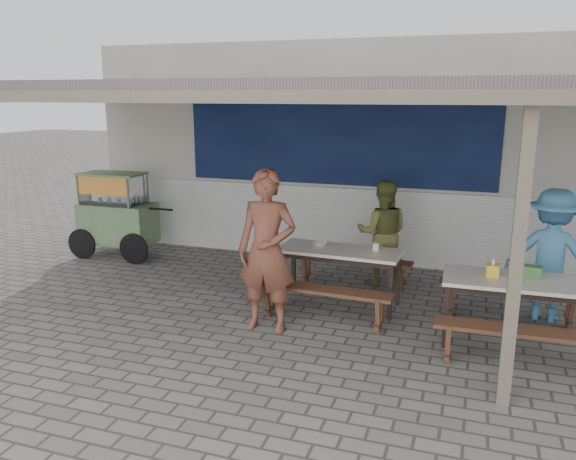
{
  "coord_description": "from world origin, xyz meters",
  "views": [
    {
      "loc": [
        1.99,
        -5.77,
        2.67
      ],
      "look_at": [
        -0.28,
        0.9,
        0.96
      ],
      "focal_mm": 35.0,
      "sensor_mm": 36.0,
      "label": 1
    }
  ],
  "objects_px": {
    "condiment_jar": "(376,247)",
    "bench_right_wall": "(510,295)",
    "bench_left_street": "(323,297)",
    "table_right": "(517,286)",
    "bench_left_wall": "(352,265)",
    "condiment_bowl": "(321,243)",
    "donation_box": "(532,272)",
    "patron_right_table": "(551,255)",
    "tissue_box": "(493,270)",
    "patron_wall_side": "(383,233)",
    "patron_street_side": "(267,251)",
    "table_left": "(339,255)",
    "vendor_cart": "(116,211)",
    "bench_right_street": "(519,339)"
  },
  "relations": [
    {
      "from": "condiment_bowl",
      "to": "table_right",
      "type": "bearing_deg",
      "value": -15.84
    },
    {
      "from": "bench_right_street",
      "to": "condiment_bowl",
      "type": "height_order",
      "value": "condiment_bowl"
    },
    {
      "from": "bench_right_street",
      "to": "tissue_box",
      "type": "height_order",
      "value": "tissue_box"
    },
    {
      "from": "condiment_jar",
      "to": "condiment_bowl",
      "type": "xyz_separation_m",
      "value": [
        -0.73,
        0.02,
        -0.02
      ]
    },
    {
      "from": "table_left",
      "to": "bench_left_street",
      "type": "xyz_separation_m",
      "value": [
        -0.03,
        -0.68,
        -0.33
      ]
    },
    {
      "from": "condiment_bowl",
      "to": "patron_right_table",
      "type": "bearing_deg",
      "value": 4.93
    },
    {
      "from": "vendor_cart",
      "to": "tissue_box",
      "type": "xyz_separation_m",
      "value": [
        5.9,
        -1.54,
        0.05
      ]
    },
    {
      "from": "table_right",
      "to": "bench_right_street",
      "type": "height_order",
      "value": "table_right"
    },
    {
      "from": "vendor_cart",
      "to": "condiment_jar",
      "type": "bearing_deg",
      "value": -12.66
    },
    {
      "from": "bench_left_street",
      "to": "condiment_jar",
      "type": "height_order",
      "value": "condiment_jar"
    },
    {
      "from": "vendor_cart",
      "to": "patron_street_side",
      "type": "distance_m",
      "value": 4.02
    },
    {
      "from": "condiment_jar",
      "to": "bench_left_wall",
      "type": "bearing_deg",
      "value": 125.77
    },
    {
      "from": "vendor_cart",
      "to": "condiment_jar",
      "type": "height_order",
      "value": "vendor_cart"
    },
    {
      "from": "patron_wall_side",
      "to": "condiment_bowl",
      "type": "bearing_deg",
      "value": 45.56
    },
    {
      "from": "bench_left_wall",
      "to": "vendor_cart",
      "type": "distance_m",
      "value": 4.13
    },
    {
      "from": "bench_right_street",
      "to": "tissue_box",
      "type": "bearing_deg",
      "value": 110.52
    },
    {
      "from": "vendor_cart",
      "to": "donation_box",
      "type": "distance_m",
      "value": 6.46
    },
    {
      "from": "table_right",
      "to": "donation_box",
      "type": "height_order",
      "value": "donation_box"
    },
    {
      "from": "bench_left_street",
      "to": "patron_right_table",
      "type": "xyz_separation_m",
      "value": [
        2.53,
        1.04,
        0.46
      ]
    },
    {
      "from": "patron_right_table",
      "to": "tissue_box",
      "type": "bearing_deg",
      "value": 64.73
    },
    {
      "from": "donation_box",
      "to": "bench_right_wall",
      "type": "bearing_deg",
      "value": 106.56
    },
    {
      "from": "table_left",
      "to": "bench_left_wall",
      "type": "relative_size",
      "value": 0.95
    },
    {
      "from": "bench_right_wall",
      "to": "patron_street_side",
      "type": "distance_m",
      "value": 2.95
    },
    {
      "from": "bench_left_street",
      "to": "donation_box",
      "type": "xyz_separation_m",
      "value": [
        2.26,
        0.23,
        0.47
      ]
    },
    {
      "from": "bench_left_wall",
      "to": "table_left",
      "type": "bearing_deg",
      "value": -90.0
    },
    {
      "from": "patron_right_table",
      "to": "vendor_cart",
      "type": "bearing_deg",
      "value": 6.24
    },
    {
      "from": "patron_right_table",
      "to": "condiment_bowl",
      "type": "bearing_deg",
      "value": 16.89
    },
    {
      "from": "table_right",
      "to": "bench_right_street",
      "type": "bearing_deg",
      "value": -90.0
    },
    {
      "from": "table_left",
      "to": "patron_wall_side",
      "type": "distance_m",
      "value": 1.09
    },
    {
      "from": "bench_left_wall",
      "to": "donation_box",
      "type": "relative_size",
      "value": 8.48
    },
    {
      "from": "bench_left_street",
      "to": "table_right",
      "type": "distance_m",
      "value": 2.14
    },
    {
      "from": "patron_right_table",
      "to": "donation_box",
      "type": "height_order",
      "value": "patron_right_table"
    },
    {
      "from": "table_left",
      "to": "table_right",
      "type": "height_order",
      "value": "same"
    },
    {
      "from": "tissue_box",
      "to": "condiment_bowl",
      "type": "bearing_deg",
      "value": 163.14
    },
    {
      "from": "bench_left_wall",
      "to": "patron_street_side",
      "type": "xyz_separation_m",
      "value": [
        -0.63,
        -1.69,
        0.6
      ]
    },
    {
      "from": "bench_right_wall",
      "to": "patron_wall_side",
      "type": "height_order",
      "value": "patron_wall_side"
    },
    {
      "from": "condiment_bowl",
      "to": "donation_box",
      "type": "bearing_deg",
      "value": -12.64
    },
    {
      "from": "condiment_jar",
      "to": "bench_right_wall",
      "type": "bearing_deg",
      "value": -0.13
    },
    {
      "from": "bench_left_street",
      "to": "donation_box",
      "type": "relative_size",
      "value": 8.48
    },
    {
      "from": "bench_left_street",
      "to": "table_right",
      "type": "relative_size",
      "value": 1.08
    },
    {
      "from": "patron_street_side",
      "to": "donation_box",
      "type": "distance_m",
      "value": 2.89
    },
    {
      "from": "bench_left_street",
      "to": "patron_right_table",
      "type": "distance_m",
      "value": 2.77
    },
    {
      "from": "patron_wall_side",
      "to": "patron_right_table",
      "type": "height_order",
      "value": "patron_right_table"
    },
    {
      "from": "patron_wall_side",
      "to": "condiment_jar",
      "type": "bearing_deg",
      "value": 86.29
    },
    {
      "from": "bench_left_wall",
      "to": "condiment_bowl",
      "type": "distance_m",
      "value": 0.77
    },
    {
      "from": "bench_right_street",
      "to": "bench_right_wall",
      "type": "xyz_separation_m",
      "value": [
        -0.04,
        1.29,
        0.0
      ]
    },
    {
      "from": "table_right",
      "to": "bench_left_wall",
      "type": "bearing_deg",
      "value": 147.44
    },
    {
      "from": "patron_street_side",
      "to": "donation_box",
      "type": "relative_size",
      "value": 9.55
    },
    {
      "from": "vendor_cart",
      "to": "patron_street_side",
      "type": "bearing_deg",
      "value": -31.43
    },
    {
      "from": "condiment_bowl",
      "to": "tissue_box",
      "type": "bearing_deg",
      "value": -16.86
    }
  ]
}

